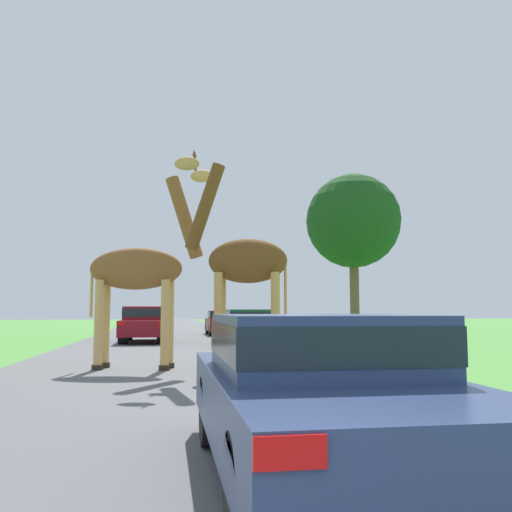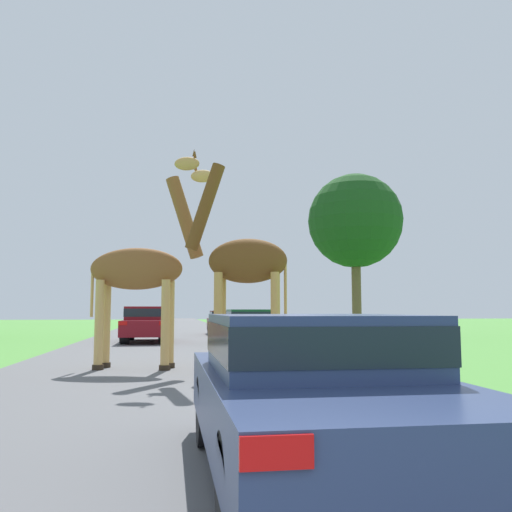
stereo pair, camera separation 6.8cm
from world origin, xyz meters
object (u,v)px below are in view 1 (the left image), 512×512
object	(u,v)px
giraffe_companion	(142,272)
car_far_ahead	(224,322)
car_lead_maroon	(316,389)
car_queue_right	(247,326)
car_queue_left	(144,323)
giraffe_near_road	(242,265)
tree_left_edge	(353,222)

from	to	relation	value
giraffe_companion	car_far_ahead	distance (m)	17.38
car_lead_maroon	car_queue_right	world-z (taller)	car_queue_right
car_far_ahead	car_queue_left	bearing A→B (deg)	-123.72
car_lead_maroon	giraffe_near_road	bearing A→B (deg)	86.99
giraffe_near_road	car_queue_left	bearing A→B (deg)	24.62
car_queue_left	car_lead_maroon	bearing A→B (deg)	-83.63
car_queue_left	car_far_ahead	world-z (taller)	car_queue_left
car_queue_left	car_queue_right	bearing A→B (deg)	-33.74
car_queue_left	tree_left_edge	size ratio (longest dim) A/B	0.53
giraffe_near_road	car_lead_maroon	bearing A→B (deg)	-170.16
giraffe_near_road	giraffe_companion	bearing A→B (deg)	70.03
car_queue_right	car_far_ahead	size ratio (longest dim) A/B	1.03
car_queue_right	tree_left_edge	size ratio (longest dim) A/B	0.47
giraffe_companion	car_lead_maroon	xyz separation A→B (m)	(1.80, -8.60, -1.52)
car_far_ahead	tree_left_edge	bearing A→B (deg)	-17.63
car_queue_right	car_queue_left	bearing A→B (deg)	146.26
car_queue_left	tree_left_edge	world-z (taller)	tree_left_edge
giraffe_near_road	car_lead_maroon	world-z (taller)	giraffe_near_road
giraffe_companion	car_queue_right	xyz separation A→B (m)	(3.68, 8.13, -1.50)
giraffe_companion	tree_left_edge	bearing A→B (deg)	156.95
tree_left_edge	car_lead_maroon	bearing A→B (deg)	-110.30
car_far_ahead	tree_left_edge	xyz separation A→B (m)	(6.76, -2.15, 5.42)
giraffe_companion	car_queue_left	bearing A→B (deg)	-165.80
giraffe_near_road	tree_left_edge	bearing A→B (deg)	-14.22
car_queue_left	tree_left_edge	bearing A→B (deg)	19.94
giraffe_companion	car_queue_left	distance (m)	10.94
car_queue_right	tree_left_edge	world-z (taller)	tree_left_edge
giraffe_companion	car_far_ahead	bearing A→B (deg)	179.94
giraffe_companion	tree_left_edge	world-z (taller)	tree_left_edge
giraffe_companion	car_lead_maroon	distance (m)	8.92
giraffe_near_road	tree_left_edge	xyz separation A→B (m)	(8.26, 16.17, 3.80)
car_far_ahead	giraffe_companion	bearing A→B (deg)	-102.26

